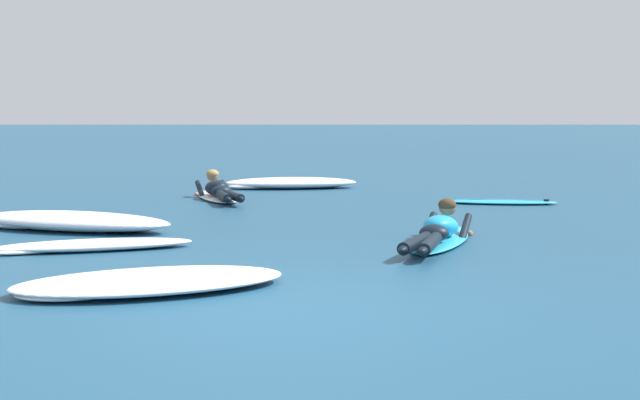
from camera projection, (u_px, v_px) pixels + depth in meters
name	position (u px, v px, depth m)	size (l,w,h in m)	color
ground_plane	(308.00, 193.00, 17.60)	(120.00, 120.00, 0.00)	navy
surfer_near	(440.00, 233.00, 11.04)	(1.23, 2.67, 0.55)	#2DB2D1
surfer_far	(221.00, 192.00, 16.24)	(1.14, 2.46, 0.54)	white
drifting_surfboard	(504.00, 202.00, 15.62)	(1.88, 0.80, 0.16)	#2DB2D1
whitewater_front	(153.00, 281.00, 8.40)	(2.68, 1.97, 0.15)	white
whitewater_mid_left	(96.00, 245.00, 10.65)	(2.26, 1.12, 0.12)	white
whitewater_mid_right	(75.00, 221.00, 12.36)	(2.96, 1.81, 0.24)	white
whitewater_back	(293.00, 183.00, 18.53)	(2.65, 1.21, 0.21)	white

